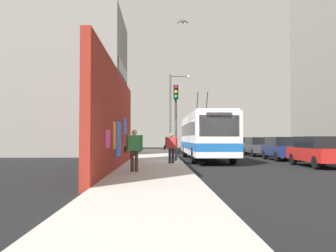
{
  "coord_description": "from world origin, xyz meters",
  "views": [
    {
      "loc": [
        -20.86,
        1.35,
        1.48
      ],
      "look_at": [
        -0.91,
        0.85,
        2.16
      ],
      "focal_mm": 39.01,
      "sensor_mm": 36.0,
      "label": 1
    }
  ],
  "objects": [
    {
      "name": "parked_car_white",
      "position": [
        14.94,
        -7.0,
        0.84
      ],
      "size": [
        4.69,
        1.83,
        1.58
      ],
      "color": "white",
      "rests_on": "ground_plane"
    },
    {
      "name": "pedestrian_at_curb",
      "position": [
        -1.34,
        0.69,
        1.08
      ],
      "size": [
        0.22,
        0.73,
        1.6
      ],
      "color": "#1E1E2D",
      "rests_on": "sidewalk_slab"
    },
    {
      "name": "parked_car_navy",
      "position": [
        3.65,
        -7.0,
        0.83
      ],
      "size": [
        4.12,
        1.81,
        1.58
      ],
      "color": "navy",
      "rests_on": "ground_plane"
    },
    {
      "name": "sidewalk_slab",
      "position": [
        0.0,
        1.6,
        0.07
      ],
      "size": [
        48.0,
        3.2,
        0.15
      ],
      "primitive_type": "cube",
      "color": "#ADA8A0",
      "rests_on": "ground_plane"
    },
    {
      "name": "traffic_light",
      "position": [
        0.62,
        0.35,
        3.16
      ],
      "size": [
        0.49,
        0.28,
        4.51
      ],
      "color": "#2D382D",
      "rests_on": "sidewalk_slab"
    },
    {
      "name": "flying_pigeons",
      "position": [
        -2.35,
        0.25,
        8.48
      ],
      "size": [
        3.56,
        0.58,
        3.18
      ],
      "color": "gray"
    },
    {
      "name": "curbside_puddle",
      "position": [
        1.06,
        -0.6,
        0.0
      ],
      "size": [
        1.68,
        1.68,
        0.0
      ],
      "primitive_type": "cylinder",
      "color": "black",
      "rests_on": "ground_plane"
    },
    {
      "name": "street_lamp",
      "position": [
        8.36,
        0.26,
        3.89
      ],
      "size": [
        0.44,
        1.73,
        6.5
      ],
      "color": "#4C4C51",
      "rests_on": "sidewalk_slab"
    },
    {
      "name": "building_far_left",
      "position": [
        12.03,
        9.2,
        6.23
      ],
      "size": [
        9.11,
        9.19,
        12.46
      ],
      "color": "gray",
      "rests_on": "ground_plane"
    },
    {
      "name": "city_bus",
      "position": [
        3.97,
        -1.8,
        1.71
      ],
      "size": [
        11.9,
        2.52,
        4.85
      ],
      "color": "silver",
      "rests_on": "ground_plane"
    },
    {
      "name": "parked_car_dark_gray",
      "position": [
        9.46,
        -7.0,
        0.83
      ],
      "size": [
        4.15,
        1.87,
        1.58
      ],
      "color": "#38383D",
      "rests_on": "ground_plane"
    },
    {
      "name": "graffiti_wall",
      "position": [
        -4.01,
        3.35,
        2.28
      ],
      "size": [
        13.99,
        0.32,
        4.56
      ],
      "color": "maroon",
      "rests_on": "ground_plane"
    },
    {
      "name": "pedestrian_near_wall",
      "position": [
        -6.17,
        2.35,
        1.14
      ],
      "size": [
        0.23,
        0.75,
        1.68
      ],
      "color": "#3F3326",
      "rests_on": "sidewalk_slab"
    },
    {
      "name": "parked_car_red",
      "position": [
        -2.09,
        -7.0,
        0.84
      ],
      "size": [
        4.54,
        1.92,
        1.58
      ],
      "color": "#B21E19",
      "rests_on": "ground_plane"
    },
    {
      "name": "ground_plane",
      "position": [
        0.0,
        0.0,
        0.0
      ],
      "size": [
        80.0,
        80.0,
        0.0
      ],
      "primitive_type": "plane",
      "color": "black"
    }
  ]
}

